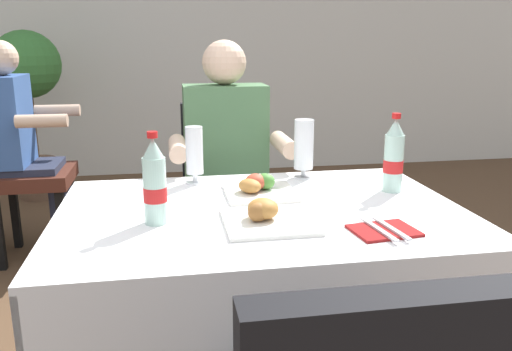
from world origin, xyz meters
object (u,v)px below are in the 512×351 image
object	(u,v)px
cola_bottle_secondary	(394,158)
napkin_cutlery_set	(384,230)
beer_glass_left	(195,155)
cola_bottle_primary	(155,184)
beer_glass_middle	(304,149)
chair_far_diner_seat	(230,195)
potted_plant_corner	(29,85)
background_chair_right	(15,167)
background_patron	(21,139)
main_dining_table	(261,260)
plate_far_diner	(258,187)
plate_near_camera	(266,216)
seated_diner_far	(227,168)

from	to	relation	value
cola_bottle_secondary	napkin_cutlery_set	world-z (taller)	cola_bottle_secondary
beer_glass_left	cola_bottle_primary	bearing A→B (deg)	-108.03
beer_glass_left	beer_glass_middle	world-z (taller)	beer_glass_middle
chair_far_diner_seat	beer_glass_left	world-z (taller)	chair_far_diner_seat
chair_far_diner_seat	potted_plant_corner	distance (m)	2.48
cola_bottle_primary	background_chair_right	distance (m)	1.90
beer_glass_left	background_patron	size ratio (longest dim) A/B	0.16
main_dining_table	background_patron	bearing A→B (deg)	124.46
chair_far_diner_seat	potted_plant_corner	world-z (taller)	potted_plant_corner
beer_glass_middle	chair_far_diner_seat	bearing A→B (deg)	114.72
plate_far_diner	beer_glass_left	xyz separation A→B (m)	(-0.20, 0.18, 0.08)
plate_far_diner	potted_plant_corner	bearing A→B (deg)	116.36
plate_near_camera	background_chair_right	distance (m)	2.08
cola_bottle_primary	plate_far_diner	bearing A→B (deg)	34.83
seated_diner_far	plate_far_diner	bearing A→B (deg)	-86.00
beer_glass_left	cola_bottle_primary	xyz separation A→B (m)	(-0.13, -0.41, 0.01)
seated_diner_far	cola_bottle_primary	bearing A→B (deg)	-110.46
cola_bottle_primary	napkin_cutlery_set	distance (m)	0.64
napkin_cutlery_set	background_chair_right	world-z (taller)	background_chair_right
chair_far_diner_seat	background_chair_right	xyz separation A→B (m)	(-1.15, 0.78, 0.00)
plate_near_camera	background_patron	distance (m)	2.04
plate_near_camera	napkin_cutlery_set	world-z (taller)	plate_near_camera
main_dining_table	seated_diner_far	xyz separation A→B (m)	(-0.02, 0.71, 0.13)
main_dining_table	seated_diner_far	distance (m)	0.72
beer_glass_middle	napkin_cutlery_set	bearing A→B (deg)	-83.49
chair_far_diner_seat	napkin_cutlery_set	world-z (taller)	chair_far_diner_seat
plate_far_diner	beer_glass_middle	size ratio (longest dim) A/B	1.05
plate_near_camera	background_chair_right	size ratio (longest dim) A/B	0.26
plate_far_diner	napkin_cutlery_set	xyz separation A→B (m)	(0.27, -0.41, -0.02)
main_dining_table	seated_diner_far	size ratio (longest dim) A/B	0.98
napkin_cutlery_set	background_patron	xyz separation A→B (m)	(-1.39, 1.85, -0.05)
plate_far_diner	cola_bottle_primary	size ratio (longest dim) A/B	0.88
cola_bottle_primary	chair_far_diner_seat	bearing A→B (deg)	70.58
background_patron	potted_plant_corner	size ratio (longest dim) A/B	0.94
background_chair_right	potted_plant_corner	distance (m)	1.35
beer_glass_middle	napkin_cutlery_set	distance (m)	0.61
napkin_cutlery_set	potted_plant_corner	bearing A→B (deg)	117.38
main_dining_table	cola_bottle_secondary	size ratio (longest dim) A/B	4.61
chair_far_diner_seat	beer_glass_left	xyz separation A→B (m)	(-0.18, -0.49, 0.31)
cola_bottle_primary	background_patron	xyz separation A→B (m)	(-0.78, 1.67, -0.16)
seated_diner_far	cola_bottle_primary	world-z (taller)	seated_diner_far
main_dining_table	plate_near_camera	xyz separation A→B (m)	(-0.01, -0.13, 0.19)
background_chair_right	beer_glass_middle	bearing A→B (deg)	-42.64
plate_near_camera	seated_diner_far	bearing A→B (deg)	90.74
beer_glass_left	beer_glass_middle	size ratio (longest dim) A/B	0.94
beer_glass_left	napkin_cutlery_set	distance (m)	0.76
beer_glass_middle	plate_near_camera	bearing A→B (deg)	-116.28
background_patron	plate_far_diner	bearing A→B (deg)	-52.33
seated_diner_far	background_chair_right	distance (m)	1.44
plate_near_camera	background_chair_right	xyz separation A→B (m)	(-1.14, 1.73, -0.22)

